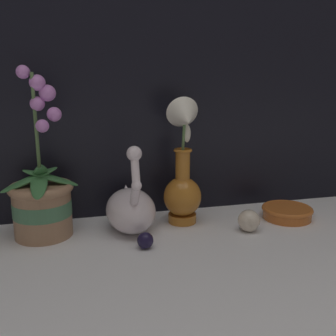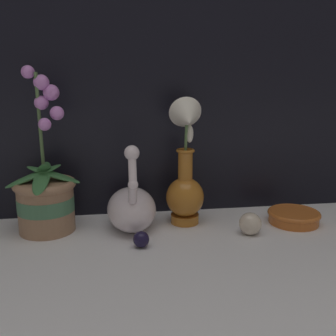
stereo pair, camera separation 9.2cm
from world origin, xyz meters
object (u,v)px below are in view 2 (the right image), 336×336
at_px(swan_figurine, 132,206).
at_px(blue_vase, 186,177).
at_px(orchid_potted_plant, 46,195).
at_px(glass_sphere, 250,224).
at_px(amber_dish, 294,216).

distance_m(swan_figurine, blue_vase, 0.15).
bearing_deg(blue_vase, orchid_potted_plant, 179.85).
relative_size(swan_figurine, blue_vase, 0.69).
xyz_separation_m(orchid_potted_plant, swan_figurine, (0.20, -0.02, -0.03)).
bearing_deg(swan_figurine, glass_sphere, -15.77).
relative_size(orchid_potted_plant, amber_dish, 2.96).
bearing_deg(glass_sphere, amber_dish, 22.24).
xyz_separation_m(swan_figurine, glass_sphere, (0.28, -0.08, -0.03)).
xyz_separation_m(swan_figurine, blue_vase, (0.14, 0.01, 0.07)).
bearing_deg(amber_dish, orchid_potted_plant, 176.48).
relative_size(orchid_potted_plant, swan_figurine, 1.76).
height_order(swan_figurine, glass_sphere, swan_figurine).
bearing_deg(amber_dish, blue_vase, 172.36).
relative_size(orchid_potted_plant, blue_vase, 1.22).
xyz_separation_m(orchid_potted_plant, blue_vase, (0.34, -0.00, 0.03)).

